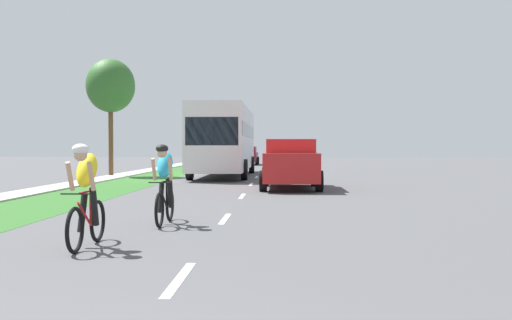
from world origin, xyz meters
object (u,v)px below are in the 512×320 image
(suv_red, at_px, (290,163))
(cyclist_lead, at_px, (86,195))
(sedan_maroon, at_px, (247,156))
(bus_white, at_px, (225,138))
(street_tree_near, at_px, (111,86))
(cyclist_trailing, at_px, (164,183))
(pickup_blue, at_px, (287,153))

(suv_red, bearing_deg, cyclist_lead, -104.83)
(cyclist_lead, relative_size, sedan_maroon, 0.40)
(bus_white, xyz_separation_m, street_tree_near, (-5.84, -0.50, 2.65))
(sedan_maroon, height_order, street_tree_near, street_tree_near)
(cyclist_lead, xyz_separation_m, suv_red, (3.32, 12.54, 0.14))
(cyclist_trailing, xyz_separation_m, suv_red, (2.65, 9.88, 0.14))
(pickup_blue, relative_size, street_tree_near, 0.85)
(cyclist_trailing, distance_m, pickup_blue, 48.03)
(cyclist_lead, distance_m, cyclist_trailing, 2.74)
(cyclist_trailing, bearing_deg, pickup_blue, 86.42)
(bus_white, height_order, pickup_blue, bus_white)
(cyclist_lead, bearing_deg, suv_red, 75.17)
(bus_white, relative_size, pickup_blue, 2.27)
(cyclist_trailing, height_order, pickup_blue, pickup_blue)
(cyclist_trailing, bearing_deg, street_tree_near, 109.37)
(sedan_maroon, bearing_deg, suv_red, -83.39)
(cyclist_lead, height_order, street_tree_near, street_tree_near)
(cyclist_lead, relative_size, bus_white, 0.15)
(street_tree_near, bearing_deg, bus_white, 4.88)
(suv_red, height_order, pickup_blue, suv_red)
(suv_red, height_order, bus_white, bus_white)
(cyclist_trailing, distance_m, sedan_maroon, 37.14)
(sedan_maroon, relative_size, street_tree_near, 0.71)
(cyclist_lead, xyz_separation_m, street_tree_near, (-5.77, 20.98, 3.82))
(cyclist_lead, bearing_deg, sedan_maroon, 89.77)
(cyclist_lead, bearing_deg, street_tree_near, 105.39)
(cyclist_lead, relative_size, suv_red, 0.37)
(suv_red, bearing_deg, bus_white, 109.99)
(suv_red, bearing_deg, street_tree_near, 137.13)
(suv_red, distance_m, bus_white, 9.57)
(cyclist_trailing, bearing_deg, cyclist_lead, -104.10)
(cyclist_trailing, height_order, sedan_maroon, cyclist_trailing)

